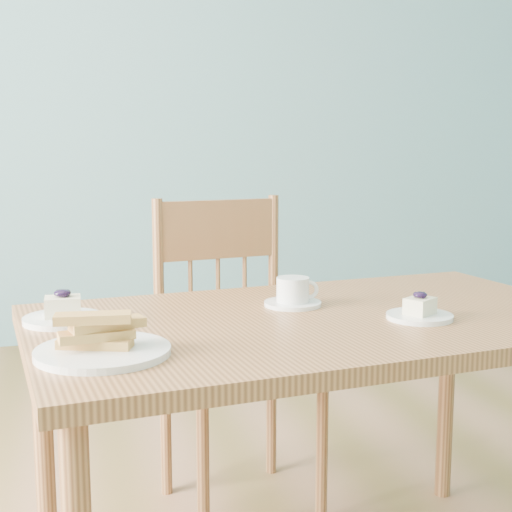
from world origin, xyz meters
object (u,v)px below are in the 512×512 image
dining_table (320,345)px  biscotti_plate (103,342)px  dining_chair (235,351)px  coffee_cup (293,294)px  cheesecake_plate_far (63,314)px  cheesecake_plate_near (420,312)px

dining_table → biscotti_plate: 0.51m
dining_chair → biscotti_plate: 0.82m
dining_table → coffee_cup: bearing=97.8°
coffee_cup → biscotti_plate: size_ratio=0.55×
cheesecake_plate_far → dining_chair: bearing=41.6°
dining_table → cheesecake_plate_far: cheesecake_plate_far is taller
dining_chair → cheesecake_plate_near: size_ratio=6.28×
coffee_cup → dining_chair: bearing=114.9°
biscotti_plate → coffee_cup: bearing=33.4°
dining_table → cheesecake_plate_far: size_ratio=7.94×
dining_chair → coffee_cup: (0.05, -0.38, 0.24)m
cheesecake_plate_near → dining_table: bearing=156.6°
cheesecake_plate_near → biscotti_plate: (-0.66, -0.10, 0.01)m
cheesecake_plate_near → biscotti_plate: bearing=-171.3°
dining_chair → coffee_cup: 0.46m
cheesecake_plate_far → cheesecake_plate_near: bearing=-12.6°
dining_table → coffee_cup: 0.15m
dining_chair → biscotti_plate: bearing=-129.4°
cheesecake_plate_far → biscotti_plate: size_ratio=0.70×
dining_chair → biscotti_plate: (-0.39, -0.68, 0.24)m
cheesecake_plate_near → coffee_cup: coffee_cup is taller
biscotti_plate → cheesecake_plate_far: bearing=104.4°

